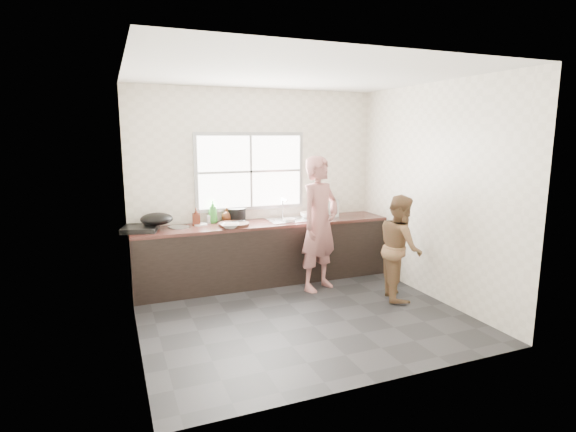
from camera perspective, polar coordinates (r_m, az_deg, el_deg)
name	(u,v)px	position (r m, az deg, el deg)	size (l,w,h in m)	color
floor	(301,315)	(5.36, 1.63, -12.40)	(3.60, 3.20, 0.01)	#252527
ceiling	(302,73)	(4.99, 1.80, 17.66)	(3.60, 3.20, 0.01)	silver
wall_back	(257,185)	(6.49, -3.97, 3.94)	(3.60, 0.01, 2.70)	silver
wall_left	(130,210)	(4.60, -19.40, 0.77)	(0.01, 3.20, 2.70)	beige
wall_right	(432,192)	(5.95, 17.88, 2.90)	(0.01, 3.20, 2.70)	beige
wall_front	(383,227)	(3.61, 11.94, -1.33)	(3.60, 0.01, 2.70)	silver
cabinet	(265,253)	(6.37, -2.99, -4.78)	(3.60, 0.62, 0.82)	black
countertop	(264,224)	(6.27, -3.02, -0.98)	(3.60, 0.64, 0.04)	#3A1D17
sink	(288,220)	(6.39, -0.05, -0.54)	(0.55, 0.45, 0.02)	silver
faucet	(282,208)	(6.55, -0.70, 1.01)	(0.02, 0.02, 0.30)	silver
window_frame	(250,171)	(6.43, -4.80, 5.66)	(1.60, 0.05, 1.10)	#9EA0A5
window_glazing	(251,172)	(6.41, -4.73, 5.64)	(1.50, 0.01, 1.00)	white
woman	(319,228)	(5.99, 4.02, -1.55)	(0.61, 0.40, 1.68)	#AA6A66
person_side	(400,247)	(5.85, 14.05, -3.85)	(0.65, 0.50, 1.33)	brown
cutting_board	(234,224)	(6.06, -6.87, -1.06)	(0.41, 0.41, 0.04)	#311B13
cleaver	(239,221)	(6.15, -6.25, -0.67)	(0.19, 0.10, 0.01)	silver
bowl_mince	(230,226)	(5.92, -7.33, -1.26)	(0.23, 0.23, 0.06)	silver
bowl_crabs	(309,216)	(6.58, 2.72, 0.03)	(0.21, 0.21, 0.07)	white
bowl_held	(289,220)	(6.26, 0.19, -0.49)	(0.22, 0.22, 0.07)	silver
black_pot	(237,215)	(6.37, -6.56, 0.17)	(0.26, 0.26, 0.19)	black
plate_food	(200,224)	(6.20, -11.08, -1.03)	(0.19, 0.19, 0.02)	white
bottle_green	(213,211)	(6.28, -9.52, 0.59)	(0.12, 0.12, 0.32)	green
bottle_brown_tall	(196,217)	(6.18, -11.58, -0.17)	(0.09, 0.10, 0.21)	#522114
bottle_brown_short	(227,215)	(6.34, -7.75, 0.11)	(0.15, 0.15, 0.19)	#442311
glass_jar	(209,219)	(6.29, -9.95, -0.41)	(0.07, 0.07, 0.11)	silver
burner	(140,229)	(5.98, -18.26, -1.54)	(0.42, 0.42, 0.06)	black
wok	(157,219)	(6.00, -16.33, -0.37)	(0.41, 0.41, 0.16)	black
dish_rack	(324,208)	(6.61, 4.62, 1.00)	(0.38, 0.26, 0.28)	silver
pot_lid_left	(179,227)	(6.06, -13.62, -1.40)	(0.26, 0.26, 0.01)	#A3A4AA
pot_lid_right	(177,227)	(6.12, -13.91, -1.32)	(0.24, 0.24, 0.01)	#A3A5A9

